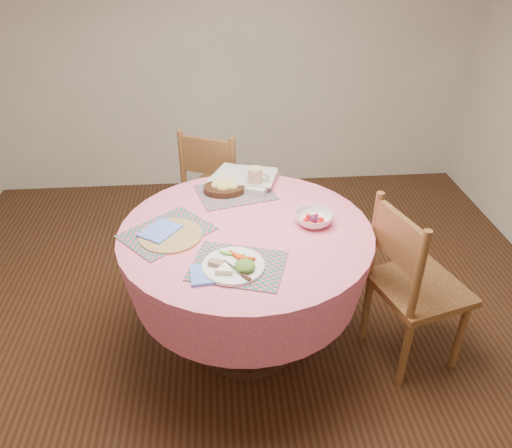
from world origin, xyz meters
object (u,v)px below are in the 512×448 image
(dinner_plate, at_px, (235,265))
(bread_bowl, at_px, (224,186))
(wicker_trivet, at_px, (171,236))
(chair_back, at_px, (217,189))
(dining_table, at_px, (246,262))
(chair_right, at_px, (412,283))
(latte_mug, at_px, (255,179))
(fruit_bowl, at_px, (314,219))

(dinner_plate, bearing_deg, bread_bowl, 92.02)
(wicker_trivet, xyz_separation_m, bread_bowl, (0.27, 0.42, 0.03))
(chair_back, bearing_deg, wicker_trivet, 101.53)
(chair_back, xyz_separation_m, wicker_trivet, (-0.23, -0.98, 0.28))
(dining_table, distance_m, chair_back, 0.96)
(chair_back, height_order, dinner_plate, chair_back)
(chair_right, relative_size, wicker_trivet, 3.12)
(latte_mug, bearing_deg, dining_table, -101.41)
(chair_right, bearing_deg, bread_bowl, 42.92)
(chair_right, distance_m, fruit_bowl, 0.59)
(dinner_plate, height_order, latte_mug, latte_mug)
(dining_table, distance_m, wicker_trivet, 0.41)
(dinner_plate, bearing_deg, chair_right, 9.99)
(dining_table, height_order, latte_mug, latte_mug)
(latte_mug, relative_size, fruit_bowl, 0.60)
(dinner_plate, relative_size, fruit_bowl, 1.27)
(chair_back, height_order, wicker_trivet, chair_back)
(chair_right, height_order, dinner_plate, chair_right)
(dining_table, distance_m, fruit_bowl, 0.40)
(bread_bowl, relative_size, fruit_bowl, 1.08)
(dinner_plate, bearing_deg, dining_table, 77.89)
(bread_bowl, xyz_separation_m, latte_mug, (0.17, 0.01, 0.03))
(chair_right, distance_m, latte_mug, 0.98)
(latte_mug, bearing_deg, chair_back, 111.43)
(chair_back, xyz_separation_m, latte_mug, (0.21, -0.55, 0.34))
(dining_table, relative_size, bread_bowl, 5.39)
(fruit_bowl, bearing_deg, latte_mug, 124.04)
(chair_right, bearing_deg, wicker_trivet, 67.95)
(chair_back, xyz_separation_m, dinner_plate, (0.07, -1.26, 0.29))
(chair_back, distance_m, bread_bowl, 0.64)
(wicker_trivet, relative_size, bread_bowl, 1.30)
(latte_mug, height_order, fruit_bowl, latte_mug)
(bread_bowl, bearing_deg, latte_mug, 4.42)
(dining_table, height_order, fruit_bowl, fruit_bowl)
(chair_back, height_order, bread_bowl, chair_back)
(chair_back, bearing_deg, chair_right, 155.12)
(chair_back, distance_m, latte_mug, 0.68)
(dinner_plate, relative_size, bread_bowl, 1.18)
(chair_right, height_order, wicker_trivet, chair_right)
(dinner_plate, height_order, fruit_bowl, same)
(fruit_bowl, bearing_deg, bread_bowl, 139.59)
(chair_right, distance_m, bread_bowl, 1.10)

